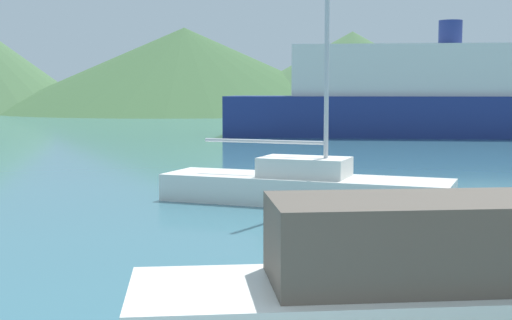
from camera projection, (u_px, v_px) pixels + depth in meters
sailboat_inner at (305, 185)px, 18.85m from camera, size 7.83×4.73×9.86m
ferry_distant at (449, 97)px, 46.39m from camera, size 29.45×9.60×7.48m
hill_central at (184, 70)px, 101.04m from camera, size 53.45×53.45×11.81m
hill_east at (352, 72)px, 100.15m from camera, size 40.45×40.45×11.20m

